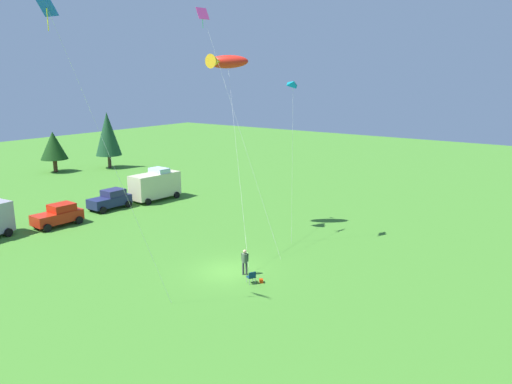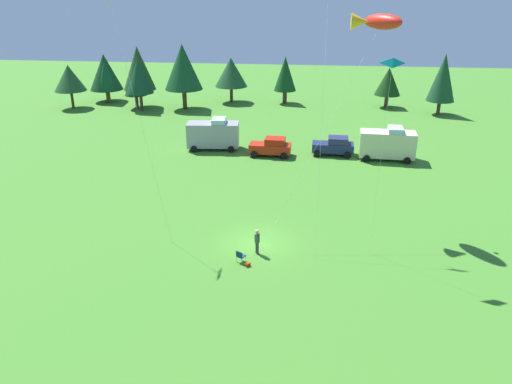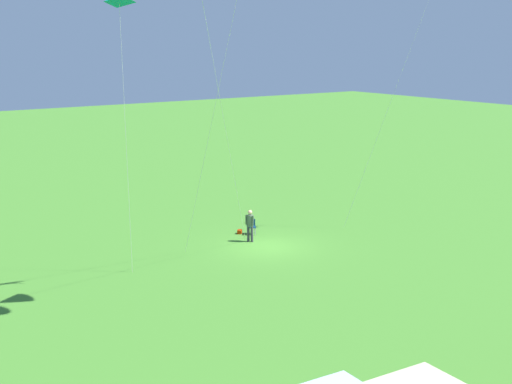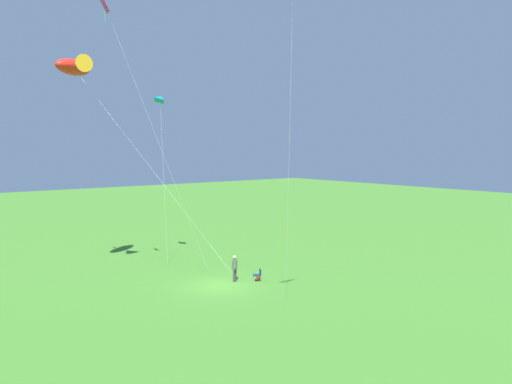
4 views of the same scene
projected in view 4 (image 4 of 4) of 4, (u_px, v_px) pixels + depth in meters
The scene contains 7 objects.
ground_plane at pixel (220, 286), 31.66m from camera, with size 160.00×160.00×0.00m, color #407E28.
person_kite_flyer at pixel (235, 266), 32.53m from camera, with size 0.46×0.51×1.74m.
folding_chair at pixel (258, 274), 32.62m from camera, with size 0.65×0.65×0.82m.
backpack_on_grass at pixel (258, 277), 33.29m from camera, with size 0.32×0.22×0.22m, color #AE2C05.
kite_large_fish at pixel (75, 67), 32.43m from camera, with size 9.09×9.54×14.57m.
kite_diamond_rainbow at pixel (110, 19), 30.25m from camera, with size 1.00×7.45×17.72m.
kite_delta_teal at pixel (161, 99), 36.78m from camera, with size 1.09×0.77×12.65m.
Camera 4 is at (-25.76, 17.40, 8.75)m, focal length 35.00 mm.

